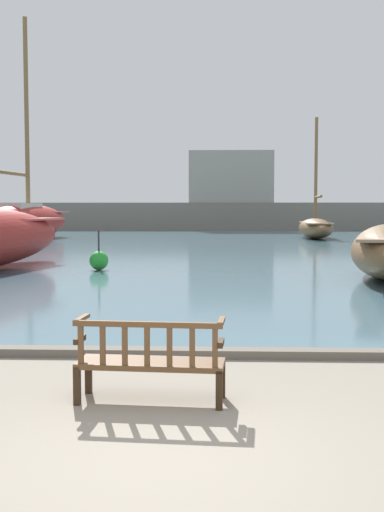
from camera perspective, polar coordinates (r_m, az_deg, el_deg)
name	(u,v)px	position (r m, az deg, el deg)	size (l,w,h in m)	color
ground_plane	(160,463)	(5.59, -2.86, -17.90)	(160.00, 160.00, 0.00)	gray
harbor_water	(211,237)	(49.21, 1.70, 1.74)	(100.00, 80.00, 0.08)	slate
quay_edge_kerb	(184,353)	(9.25, -0.72, -8.59)	(40.00, 0.30, 0.12)	#675F54
park_bench	(150,360)	(7.07, -3.73, -9.18)	(1.63, 0.64, 0.92)	#322113
sailboat_distant_harbor	(26,220)	(44.32, -14.50, 3.13)	(4.38, 12.24, 14.70)	maroon
sailboat_outer_starboard	(316,227)	(46.18, 10.92, 2.53)	(2.53, 7.81, 8.49)	brown
channel_buoy	(99,260)	(21.68, -8.28, -0.39)	(0.64, 0.64, 1.34)	green
far_breakwater	(216,208)	(63.11, 2.19, 4.28)	(43.58, 2.40, 7.82)	slate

